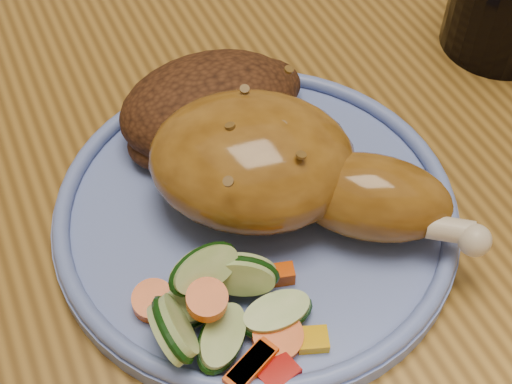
{
  "coord_description": "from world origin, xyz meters",
  "views": [
    {
      "loc": [
        -0.21,
        -0.37,
        1.1
      ],
      "look_at": [
        -0.11,
        -0.14,
        0.78
      ],
      "focal_mm": 50.0,
      "sensor_mm": 36.0,
      "label": 1
    }
  ],
  "objects": [
    {
      "name": "rice_pilaf",
      "position": [
        -0.1,
        -0.06,
        0.78
      ],
      "size": [
        0.13,
        0.08,
        0.05
      ],
      "color": "#432310",
      "rests_on": "plate"
    },
    {
      "name": "chicken_leg",
      "position": [
        -0.09,
        -0.14,
        0.79
      ],
      "size": [
        0.18,
        0.18,
        0.06
      ],
      "color": "#8F5E1E",
      "rests_on": "plate"
    },
    {
      "name": "plate",
      "position": [
        -0.11,
        -0.14,
        0.76
      ],
      "size": [
        0.24,
        0.24,
        0.01
      ],
      "primitive_type": "cylinder",
      "color": "#6178C4",
      "rests_on": "dining_table"
    },
    {
      "name": "plate_rim",
      "position": [
        -0.11,
        -0.14,
        0.77
      ],
      "size": [
        0.24,
        0.24,
        0.01
      ],
      "primitive_type": "torus",
      "color": "#6178C4",
      "rests_on": "plate"
    },
    {
      "name": "dining_table",
      "position": [
        0.0,
        0.0,
        0.67
      ],
      "size": [
        0.9,
        1.4,
        0.75
      ],
      "color": "olive",
      "rests_on": "ground"
    },
    {
      "name": "vegetable_pile",
      "position": [
        -0.16,
        -0.2,
        0.77
      ],
      "size": [
        0.09,
        0.09,
        0.05
      ],
      "color": "#A50A05",
      "rests_on": "plate"
    }
  ]
}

